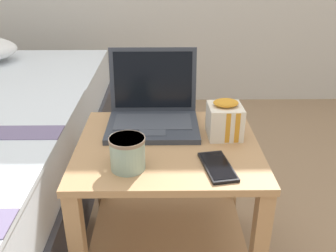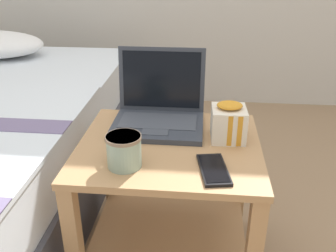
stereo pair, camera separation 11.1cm
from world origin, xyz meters
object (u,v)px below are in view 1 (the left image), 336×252
(mug_front_left, at_px, (127,151))
(snack_bag, at_px, (225,120))
(laptop, at_px, (153,111))
(cell_phone, at_px, (218,167))

(mug_front_left, xyz_separation_m, snack_bag, (0.30, 0.19, 0.01))
(laptop, distance_m, mug_front_left, 0.30)
(mug_front_left, height_order, snack_bag, snack_bag)
(mug_front_left, distance_m, snack_bag, 0.36)
(snack_bag, relative_size, cell_phone, 0.75)
(laptop, bearing_deg, mug_front_left, -102.64)
(laptop, xyz_separation_m, cell_phone, (0.19, -0.29, -0.04))
(mug_front_left, xyz_separation_m, cell_phone, (0.25, -0.01, -0.05))
(mug_front_left, bearing_deg, snack_bag, 32.96)
(laptop, distance_m, cell_phone, 0.35)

